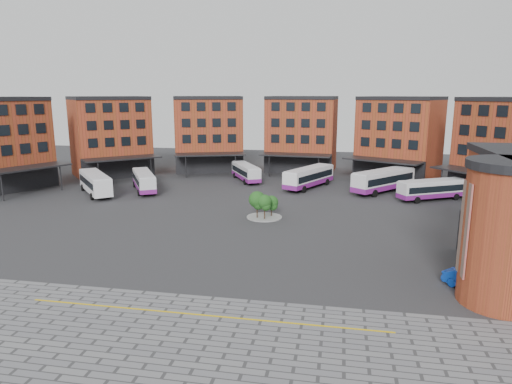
% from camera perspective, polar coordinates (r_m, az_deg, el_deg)
% --- Properties ---
extents(ground, '(160.00, 160.00, 0.00)m').
position_cam_1_polar(ground, '(46.01, -3.95, -7.00)').
color(ground, '#28282B').
rests_on(ground, ground).
extents(yellow_line, '(26.00, 0.15, 0.02)m').
position_cam_1_polar(yellow_line, '(33.09, -6.77, -15.01)').
color(yellow_line, gold).
rests_on(yellow_line, paving_zone).
extents(main_building, '(94.14, 42.48, 14.60)m').
position_cam_1_polar(main_building, '(82.19, -0.54, 6.72)').
color(main_building, maroon).
rests_on(main_building, ground).
extents(tree_island, '(4.40, 4.40, 3.43)m').
position_cam_1_polar(tree_island, '(55.96, 0.94, -1.41)').
color(tree_island, gray).
rests_on(tree_island, ground).
extents(bus_a, '(9.51, 10.44, 3.26)m').
position_cam_1_polar(bus_a, '(73.60, -19.46, 1.20)').
color(bus_a, white).
rests_on(bus_a, ground).
extents(bus_b, '(7.60, 10.46, 3.02)m').
position_cam_1_polar(bus_b, '(74.06, -13.84, 1.38)').
color(bus_b, silver).
rests_on(bus_b, ground).
extents(bus_c, '(7.02, 10.20, 2.91)m').
position_cam_1_polar(bus_c, '(80.34, -1.29, 2.52)').
color(bus_c, silver).
rests_on(bus_c, ground).
extents(bus_d, '(7.64, 11.75, 3.32)m').
position_cam_1_polar(bus_d, '(74.78, 6.64, 1.88)').
color(bus_d, white).
rests_on(bus_d, ground).
extents(bus_e, '(10.29, 11.30, 3.51)m').
position_cam_1_polar(bus_e, '(73.74, 15.66, 1.44)').
color(bus_e, silver).
rests_on(bus_e, ground).
extents(bus_f, '(10.37, 7.14, 2.96)m').
position_cam_1_polar(bus_f, '(70.48, 21.17, 0.33)').
color(bus_f, silver).
rests_on(bus_f, ground).
extents(blue_car, '(4.53, 4.44, 1.55)m').
position_cam_1_polar(blue_car, '(39.98, 25.62, -10.08)').
color(blue_car, '#0D39B1').
rests_on(blue_car, ground).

